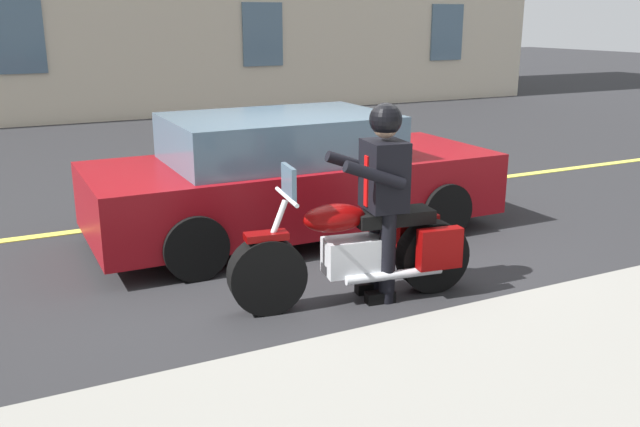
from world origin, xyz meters
The scene contains 5 objects.
ground_plane centered at (0.00, 0.00, 0.00)m, with size 80.00×80.00×0.00m, color #28282B.
lane_center_stripe centered at (0.00, -2.00, 0.01)m, with size 60.00×0.16×0.01m, color #E5DB4C.
motorcycle_main centered at (0.20, 1.22, 0.45)m, with size 2.22×0.78×1.26m.
rider_main centered at (0.02, 1.25, 1.04)m, with size 0.67×0.61×1.74m.
car_silver centered at (-0.03, -0.78, 0.69)m, with size 4.60×1.92×1.40m.
Camera 1 is at (3.05, 6.15, 2.42)m, focal length 38.52 mm.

